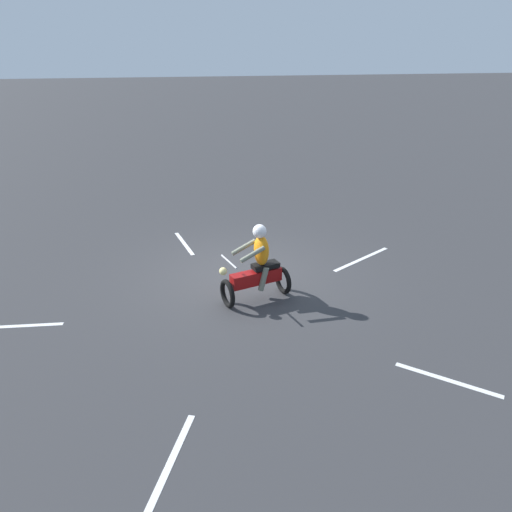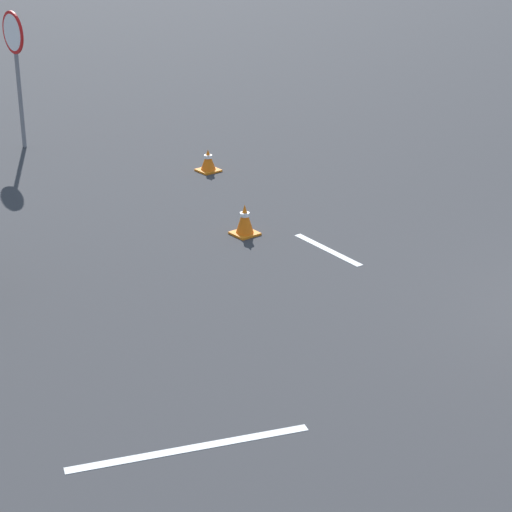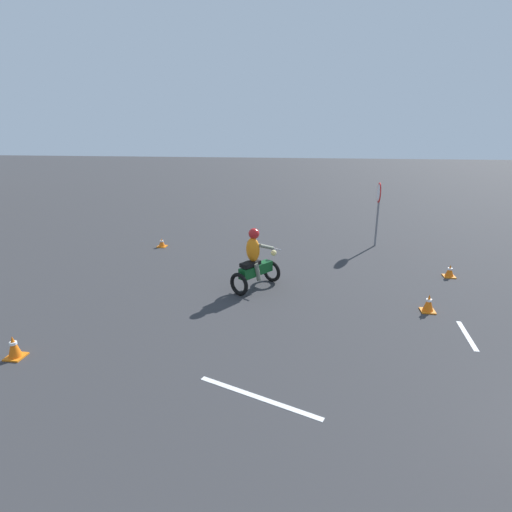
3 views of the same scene
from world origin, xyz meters
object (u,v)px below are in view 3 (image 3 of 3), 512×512
object	(u,v)px
motorcycle_rider_background	(255,263)
traffic_cone_near_left	(450,271)
traffic_cone_far_right	(14,347)
stop_sign	(378,201)
traffic_cone_mid_center	(162,243)
traffic_cone_mid_left	(429,303)

from	to	relation	value
motorcycle_rider_background	traffic_cone_near_left	bearing A→B (deg)	50.82
motorcycle_rider_background	traffic_cone_far_right	bearing A→B (deg)	-100.66
motorcycle_rider_background	stop_sign	size ratio (longest dim) A/B	0.72
traffic_cone_mid_center	traffic_cone_mid_left	xyz separation A→B (m)	(-4.33, -8.12, 0.05)
stop_sign	traffic_cone_far_right	world-z (taller)	stop_sign
traffic_cone_near_left	traffic_cone_mid_center	world-z (taller)	traffic_cone_near_left
stop_sign	traffic_cone_near_left	xyz separation A→B (m)	(-3.05, -1.68, -1.46)
stop_sign	traffic_cone_mid_center	world-z (taller)	stop_sign
motorcycle_rider_background	traffic_cone_near_left	world-z (taller)	motorcycle_rider_background
traffic_cone_mid_center	traffic_cone_far_right	distance (m)	7.49
traffic_cone_far_right	traffic_cone_mid_left	bearing A→B (deg)	-68.73
traffic_cone_mid_left	traffic_cone_far_right	bearing A→B (deg)	111.27
traffic_cone_mid_left	traffic_cone_mid_center	bearing A→B (deg)	61.95
traffic_cone_mid_center	traffic_cone_mid_left	bearing A→B (deg)	-118.05
motorcycle_rider_background	stop_sign	xyz separation A→B (m)	(4.71, -3.74, 0.91)
traffic_cone_near_left	traffic_cone_far_right	distance (m)	10.93
traffic_cone_mid_left	stop_sign	bearing A→B (deg)	4.71
traffic_cone_mid_center	traffic_cone_far_right	xyz separation A→B (m)	(-7.49, -0.00, 0.06)
motorcycle_rider_background	traffic_cone_mid_left	bearing A→B (deg)	22.38
traffic_cone_far_right	traffic_cone_mid_center	bearing A→B (deg)	0.02
traffic_cone_mid_center	traffic_cone_near_left	bearing A→B (deg)	-101.01
traffic_cone_near_left	traffic_cone_mid_left	bearing A→B (deg)	153.95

